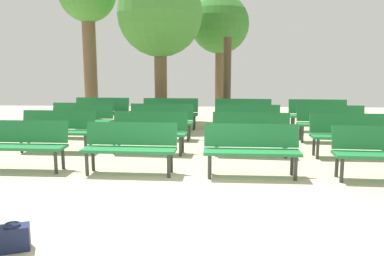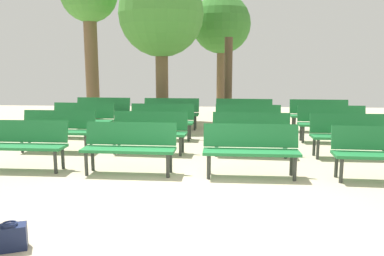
{
  "view_description": "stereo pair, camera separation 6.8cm",
  "coord_description": "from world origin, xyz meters",
  "px_view_note": "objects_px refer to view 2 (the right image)",
  "views": [
    {
      "loc": [
        0.39,
        -4.94,
        1.91
      ],
      "look_at": [
        0.0,
        3.13,
        0.55
      ],
      "focal_mm": 36.7,
      "sensor_mm": 36.0,
      "label": 1
    },
    {
      "loc": [
        0.46,
        -4.94,
        1.91
      ],
      "look_at": [
        0.0,
        3.13,
        0.55
      ],
      "focal_mm": 36.7,
      "sensor_mm": 36.0,
      "label": 2
    }
  ],
  "objects_px": {
    "bench_r1_c3": "(351,133)",
    "bench_r3_c2": "(244,112)",
    "tree_1": "(221,25)",
    "tree_3": "(161,16)",
    "bench_r1_c0": "(58,128)",
    "tree_0": "(228,81)",
    "bench_r2_c0": "(82,118)",
    "bench_r3_c0": "(102,111)",
    "bench_r0_c1": "(130,145)",
    "bench_r2_c2": "(248,120)",
    "bench_r1_c2": "(251,131)",
    "bench_r2_c3": "(332,121)",
    "bench_r2_c1": "(162,119)",
    "bench_r3_c3": "(319,113)",
    "handbag": "(10,237)",
    "bench_r0_c2": "(251,147)",
    "bench_r1_c1": "(149,129)",
    "tree_2": "(89,0)",
    "bench_r3_c1": "(171,111)",
    "bench_r0_c0": "(22,142)",
    "bench_r0_c3": "(383,150)"
  },
  "relations": [
    {
      "from": "bench_r1_c0",
      "to": "tree_0",
      "type": "xyz_separation_m",
      "value": [
        3.81,
        4.24,
        0.83
      ]
    },
    {
      "from": "bench_r1_c2",
      "to": "bench_r3_c2",
      "type": "relative_size",
      "value": 1.0
    },
    {
      "from": "bench_r2_c3",
      "to": "handbag",
      "type": "relative_size",
      "value": 4.47
    },
    {
      "from": "handbag",
      "to": "bench_r3_c0",
      "type": "bearing_deg",
      "value": 98.98
    },
    {
      "from": "bench_r1_c1",
      "to": "tree_2",
      "type": "distance_m",
      "value": 6.58
    },
    {
      "from": "bench_r1_c0",
      "to": "tree_1",
      "type": "relative_size",
      "value": 0.37
    },
    {
      "from": "tree_3",
      "to": "bench_r1_c3",
      "type": "bearing_deg",
      "value": -45.24
    },
    {
      "from": "bench_r1_c1",
      "to": "bench_r2_c2",
      "type": "distance_m",
      "value": 2.64
    },
    {
      "from": "bench_r1_c0",
      "to": "bench_r3_c0",
      "type": "distance_m",
      "value": 3.11
    },
    {
      "from": "bench_r2_c1",
      "to": "bench_r2_c3",
      "type": "distance_m",
      "value": 4.15
    },
    {
      "from": "tree_2",
      "to": "bench_r3_c1",
      "type": "bearing_deg",
      "value": -32.97
    },
    {
      "from": "bench_r1_c2",
      "to": "handbag",
      "type": "height_order",
      "value": "bench_r1_c2"
    },
    {
      "from": "bench_r3_c3",
      "to": "handbag",
      "type": "xyz_separation_m",
      "value": [
        -5.01,
        -7.34,
        -0.37
      ]
    },
    {
      "from": "bench_r1_c3",
      "to": "bench_r0_c0",
      "type": "bearing_deg",
      "value": -167.56
    },
    {
      "from": "bench_r3_c0",
      "to": "tree_0",
      "type": "relative_size",
      "value": 0.61
    },
    {
      "from": "bench_r0_c3",
      "to": "bench_r2_c1",
      "type": "xyz_separation_m",
      "value": [
        -4.05,
        3.28,
        0.0
      ]
    },
    {
      "from": "tree_1",
      "to": "tree_3",
      "type": "distance_m",
      "value": 3.13
    },
    {
      "from": "bench_r2_c0",
      "to": "tree_3",
      "type": "xyz_separation_m",
      "value": [
        1.71,
        2.64,
        2.82
      ]
    },
    {
      "from": "bench_r0_c1",
      "to": "bench_r3_c3",
      "type": "height_order",
      "value": "same"
    },
    {
      "from": "tree_0",
      "to": "bench_r2_c3",
      "type": "bearing_deg",
      "value": -50.42
    },
    {
      "from": "bench_r1_c0",
      "to": "tree_3",
      "type": "bearing_deg",
      "value": 69.49
    },
    {
      "from": "bench_r1_c2",
      "to": "bench_r3_c1",
      "type": "relative_size",
      "value": 1.01
    },
    {
      "from": "bench_r2_c1",
      "to": "bench_r3_c0",
      "type": "xyz_separation_m",
      "value": [
        -1.98,
        1.64,
        0.0
      ]
    },
    {
      "from": "tree_0",
      "to": "bench_r1_c0",
      "type": "bearing_deg",
      "value": -131.93
    },
    {
      "from": "tree_1",
      "to": "bench_r3_c2",
      "type": "bearing_deg",
      "value": -80.86
    },
    {
      "from": "bench_r1_c0",
      "to": "bench_r3_c0",
      "type": "xyz_separation_m",
      "value": [
        0.09,
        3.11,
        0.0
      ]
    },
    {
      "from": "bench_r2_c3",
      "to": "bench_r1_c3",
      "type": "bearing_deg",
      "value": -89.17
    },
    {
      "from": "bench_r1_c3",
      "to": "bench_r3_c1",
      "type": "bearing_deg",
      "value": 141.93
    },
    {
      "from": "bench_r3_c1",
      "to": "tree_1",
      "type": "xyz_separation_m",
      "value": [
        1.48,
        3.7,
        2.75
      ]
    },
    {
      "from": "bench_r1_c0",
      "to": "bench_r2_c2",
      "type": "relative_size",
      "value": 0.99
    },
    {
      "from": "bench_r1_c0",
      "to": "bench_r3_c0",
      "type": "relative_size",
      "value": 1.0
    },
    {
      "from": "bench_r1_c3",
      "to": "bench_r3_c0",
      "type": "xyz_separation_m",
      "value": [
        -6.05,
        3.34,
        0.0
      ]
    },
    {
      "from": "bench_r2_c0",
      "to": "tree_1",
      "type": "xyz_separation_m",
      "value": [
        3.61,
        5.13,
        2.75
      ]
    },
    {
      "from": "bench_r3_c0",
      "to": "tree_3",
      "type": "bearing_deg",
      "value": 37.06
    },
    {
      "from": "bench_r2_c0",
      "to": "bench_r3_c1",
      "type": "bearing_deg",
      "value": 36.93
    },
    {
      "from": "bench_r0_c1",
      "to": "bench_r3_c2",
      "type": "bearing_deg",
      "value": 65.25
    },
    {
      "from": "bench_r3_c0",
      "to": "handbag",
      "type": "height_order",
      "value": "bench_r3_c0"
    },
    {
      "from": "tree_1",
      "to": "tree_3",
      "type": "xyz_separation_m",
      "value": [
        -1.9,
        -2.49,
        0.08
      ]
    },
    {
      "from": "bench_r3_c3",
      "to": "bench_r0_c2",
      "type": "bearing_deg",
      "value": -114.6
    },
    {
      "from": "bench_r3_c1",
      "to": "tree_0",
      "type": "relative_size",
      "value": 0.6
    },
    {
      "from": "bench_r1_c3",
      "to": "bench_r3_c2",
      "type": "relative_size",
      "value": 0.99
    },
    {
      "from": "bench_r1_c2",
      "to": "tree_2",
      "type": "height_order",
      "value": "tree_2"
    },
    {
      "from": "bench_r3_c0",
      "to": "bench_r3_c2",
      "type": "xyz_separation_m",
      "value": [
        4.13,
        -0.16,
        0.0
      ]
    },
    {
      "from": "bench_r0_c1",
      "to": "tree_1",
      "type": "distance_m",
      "value": 8.94
    },
    {
      "from": "bench_r0_c0",
      "to": "bench_r1_c1",
      "type": "distance_m",
      "value": 2.51
    },
    {
      "from": "bench_r2_c0",
      "to": "handbag",
      "type": "xyz_separation_m",
      "value": [
        1.29,
        -6.1,
        -0.37
      ]
    },
    {
      "from": "tree_3",
      "to": "tree_0",
      "type": "bearing_deg",
      "value": 0.2
    },
    {
      "from": "tree_1",
      "to": "bench_r2_c3",
      "type": "bearing_deg",
      "value": -64.26
    },
    {
      "from": "bench_r1_c3",
      "to": "tree_0",
      "type": "relative_size",
      "value": 0.6
    },
    {
      "from": "bench_r0_c1",
      "to": "bench_r2_c1",
      "type": "xyz_separation_m",
      "value": [
        0.15,
        3.08,
        0.0
      ]
    }
  ]
}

